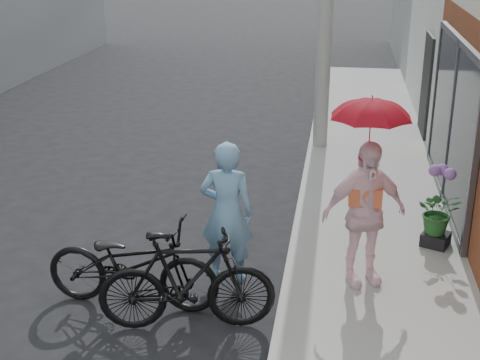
% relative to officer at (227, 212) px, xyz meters
% --- Properties ---
extents(ground, '(80.00, 80.00, 0.00)m').
position_rel_officer_xyz_m(ground, '(-0.17, -0.66, -0.90)').
color(ground, black).
rests_on(ground, ground).
extents(sidewalk, '(2.20, 24.00, 0.12)m').
position_rel_officer_xyz_m(sidewalk, '(1.93, 1.34, -0.84)').
color(sidewalk, gray).
rests_on(sidewalk, ground).
extents(curb, '(0.12, 24.00, 0.12)m').
position_rel_officer_xyz_m(curb, '(0.77, 1.34, -0.84)').
color(curb, '#9E9E99').
rests_on(curb, ground).
extents(officer, '(0.66, 0.44, 1.80)m').
position_rel_officer_xyz_m(officer, '(0.00, 0.00, 0.00)').
color(officer, '#6A98BC').
rests_on(officer, ground).
extents(bike_left, '(2.07, 0.79, 1.07)m').
position_rel_officer_xyz_m(bike_left, '(-0.97, -0.79, -0.37)').
color(bike_left, black).
rests_on(bike_left, ground).
extents(bike_right, '(1.99, 0.90, 1.15)m').
position_rel_officer_xyz_m(bike_right, '(-0.24, -1.16, -0.32)').
color(bike_right, black).
rests_on(bike_right, ground).
extents(kimono_woman, '(1.13, 0.81, 1.78)m').
position_rel_officer_xyz_m(kimono_woman, '(1.63, -0.04, 0.11)').
color(kimono_woman, white).
rests_on(kimono_woman, sidewalk).
extents(parasol, '(0.88, 0.88, 0.77)m').
position_rel_officer_xyz_m(parasol, '(1.63, -0.04, 1.38)').
color(parasol, red).
rests_on(parasol, kimono_woman).
extents(planter, '(0.44, 0.44, 0.18)m').
position_rel_officer_xyz_m(planter, '(2.66, 1.11, -0.69)').
color(planter, black).
rests_on(planter, sidewalk).
extents(potted_plant, '(0.56, 0.48, 0.62)m').
position_rel_officer_xyz_m(potted_plant, '(2.66, 1.11, -0.29)').
color(potted_plant, '#225723').
rests_on(potted_plant, planter).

